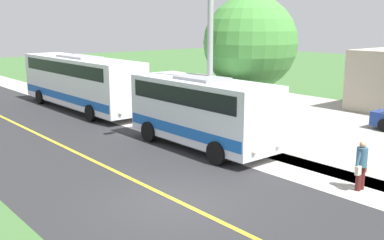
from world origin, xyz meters
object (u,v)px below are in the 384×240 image
at_px(tree_curbside, 250,43).
at_px(shuttle_bus_front, 202,109).
at_px(transit_bus_rear, 80,80).
at_px(pedestrian_with_bags, 361,164).
at_px(street_light_pole, 208,41).

bearing_deg(tree_curbside, shuttle_bus_front, 1.10).
xyz_separation_m(transit_bus_rear, tree_curbside, (-2.91, 11.06, 2.49)).
relative_size(shuttle_bus_front, tree_curbside, 1.13).
height_order(pedestrian_with_bags, tree_curbside, tree_curbside).
bearing_deg(tree_curbside, pedestrian_with_bags, 71.22).
distance_m(street_light_pole, tree_curbside, 2.53).
bearing_deg(street_light_pole, shuttle_bus_front, 10.90).
distance_m(pedestrian_with_bags, tree_curbside, 8.20).
height_order(shuttle_bus_front, street_light_pole, street_light_pole).
xyz_separation_m(shuttle_bus_front, pedestrian_with_bags, (-0.51, 7.01, -0.79)).
distance_m(transit_bus_rear, pedestrian_with_bags, 18.15).
height_order(shuttle_bus_front, transit_bus_rear, transit_bus_rear).
relative_size(street_light_pole, tree_curbside, 1.26).
bearing_deg(pedestrian_with_bags, transit_bus_rear, -88.40).
bearing_deg(tree_curbside, street_light_pole, -0.45).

